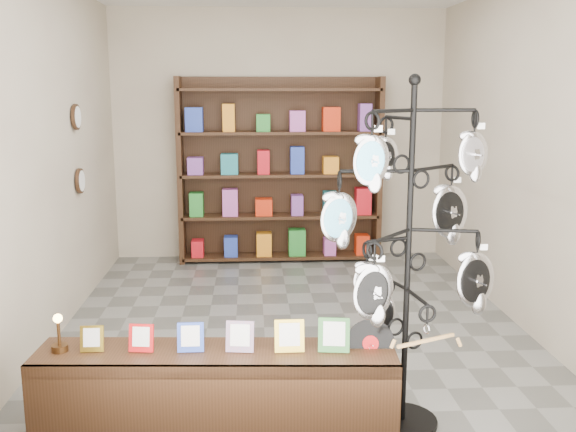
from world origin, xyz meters
name	(u,v)px	position (x,y,z in m)	size (l,w,h in m)	color
ground	(293,327)	(0.00, 0.00, 0.00)	(5.00, 5.00, 0.00)	slate
room_envelope	(293,114)	(0.00, 0.00, 1.85)	(5.00, 5.00, 5.00)	#C1B59B
display_tree	(409,230)	(0.58, -1.69, 1.24)	(1.13, 1.13, 2.14)	black
front_shelf	(217,392)	(-0.57, -1.74, 0.27)	(2.17, 0.57, 0.76)	black
back_shelving	(280,176)	(0.00, 2.30, 1.03)	(2.42, 0.36, 2.20)	black
wall_clocks	(78,149)	(-1.97, 0.80, 1.50)	(0.03, 0.24, 0.84)	black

